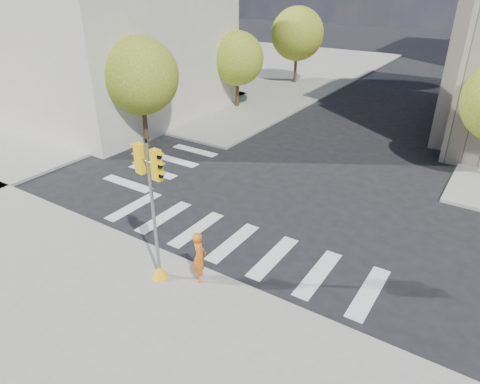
# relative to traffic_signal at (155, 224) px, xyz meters

# --- Properties ---
(ground) EXTENTS (160.00, 160.00, 0.00)m
(ground) POSITION_rel_traffic_signal_xyz_m (0.87, 5.29, -2.28)
(ground) COLOR black
(ground) RESTS_ON ground
(sidewalk_far_left) EXTENTS (28.00, 40.00, 0.15)m
(sidewalk_far_left) POSITION_rel_traffic_signal_xyz_m (-19.13, 31.29, -2.20)
(sidewalk_far_left) COLOR gray
(sidewalk_far_left) RESTS_ON ground
(classical_building) EXTENTS (19.00, 15.00, 12.70)m
(classical_building) POSITION_rel_traffic_signal_xyz_m (-19.13, 13.29, 4.16)
(classical_building) COLOR beige
(classical_building) RESTS_ON ground
(tree_lw_near) EXTENTS (4.40, 4.40, 6.41)m
(tree_lw_near) POSITION_rel_traffic_signal_xyz_m (-9.63, 9.29, 1.92)
(tree_lw_near) COLOR #382616
(tree_lw_near) RESTS_ON ground
(tree_lw_mid) EXTENTS (4.00, 4.00, 5.77)m
(tree_lw_mid) POSITION_rel_traffic_signal_xyz_m (-9.63, 19.29, 1.48)
(tree_lw_mid) COLOR #382616
(tree_lw_mid) RESTS_ON ground
(tree_lw_far) EXTENTS (4.80, 4.80, 6.95)m
(tree_lw_far) POSITION_rel_traffic_signal_xyz_m (-9.63, 29.29, 2.26)
(tree_lw_far) COLOR #382616
(tree_lw_far) RESTS_ON ground
(traffic_signal) EXTENTS (1.08, 0.56, 4.98)m
(traffic_signal) POSITION_rel_traffic_signal_xyz_m (0.00, 0.00, 0.00)
(traffic_signal) COLOR yellow
(traffic_signal) RESTS_ON sidewalk_near
(photographer) EXTENTS (0.78, 0.78, 1.83)m
(photographer) POSITION_rel_traffic_signal_xyz_m (1.20, 0.69, -1.21)
(photographer) COLOR orange
(photographer) RESTS_ON sidewalk_near
(planter_wall) EXTENTS (5.73, 2.56, 0.50)m
(planter_wall) POSITION_rel_traffic_signal_xyz_m (-13.75, 9.04, -1.88)
(planter_wall) COLOR silver
(planter_wall) RESTS_ON sidewalk_left_near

